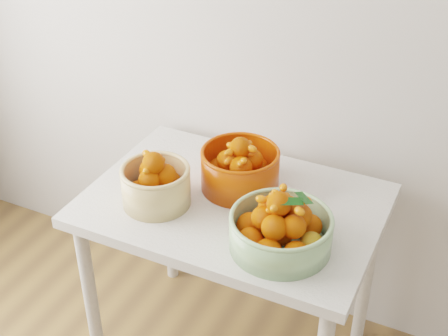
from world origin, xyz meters
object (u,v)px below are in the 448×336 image
at_px(bowl_cream, 156,184).
at_px(bowl_orange, 240,168).
at_px(bowl_green, 280,229).
at_px(table, 233,223).

bearing_deg(bowl_cream, bowl_orange, 44.14).
bearing_deg(bowl_green, bowl_orange, 135.02).
xyz_separation_m(table, bowl_orange, (-0.02, 0.09, 0.17)).
distance_m(bowl_green, bowl_orange, 0.35).
distance_m(table, bowl_green, 0.33).
relative_size(table, bowl_cream, 3.36).
relative_size(bowl_cream, bowl_green, 0.75).
xyz_separation_m(bowl_cream, bowl_green, (0.46, -0.04, -0.01)).
distance_m(table, bowl_orange, 0.20).
relative_size(bowl_green, bowl_orange, 1.13).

